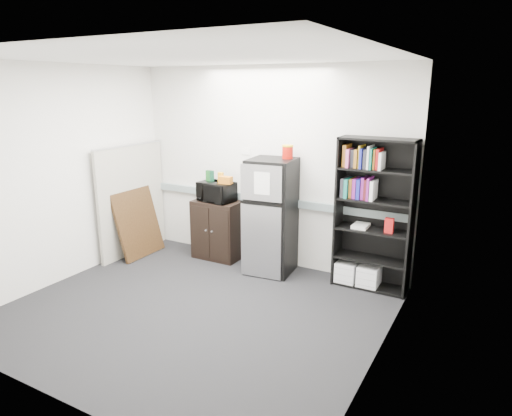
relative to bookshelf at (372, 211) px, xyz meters
The scene contains 18 objects.
floor 2.38m from the bookshelf, 133.90° to the right, with size 4.00×4.00×0.00m, color black.
wall_back 1.56m from the bookshelf, behind, with size 4.00×0.02×2.70m, color silver.
wall_right 1.69m from the bookshelf, 72.54° to the right, with size 0.02×3.50×2.70m, color silver.
wall_left 3.86m from the bookshelf, 155.93° to the right, with size 0.02×3.50×2.70m, color silver.
ceiling 2.78m from the bookshelf, 133.90° to the right, with size 4.00×3.50×0.02m, color white.
electrical_raceway 1.52m from the bookshelf, behind, with size 3.92×0.05×0.10m, color gray.
wall_note 1.95m from the bookshelf, behind, with size 0.14×0.00×0.10m, color white.
bookshelf is the anchor object (origin of this frame).
cubicle_partition 3.45m from the bookshelf, behind, with size 0.06×1.30×1.62m.
cabinet 2.26m from the bookshelf, behind, with size 0.68×0.45×0.85m.
microwave 2.19m from the bookshelf, behind, with size 0.50×0.34×0.27m, color black.
snack_box_a 2.35m from the bookshelf, behind, with size 0.07×0.05×0.15m, color #17531C.
snack_box_b 2.31m from the bookshelf, behind, with size 0.07×0.05×0.15m, color #0D3C27.
snack_box_c 2.15m from the bookshelf, behind, with size 0.07×0.05×0.14m, color orange.
snack_bag 2.03m from the bookshelf, behind, with size 0.18×0.10×0.10m, color #C16613.
refrigerator 1.31m from the bookshelf, behind, with size 0.63×0.66×1.53m.
coffee_can 1.30m from the bookshelf, behind, with size 0.14×0.14×0.19m.
framed_poster 3.35m from the bookshelf, behind, with size 0.30×0.78×0.98m.
Camera 1 is at (2.84, -3.71, 2.42)m, focal length 32.00 mm.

